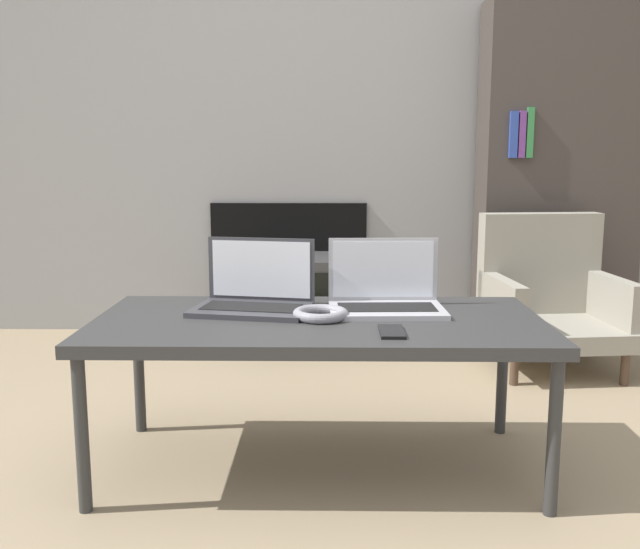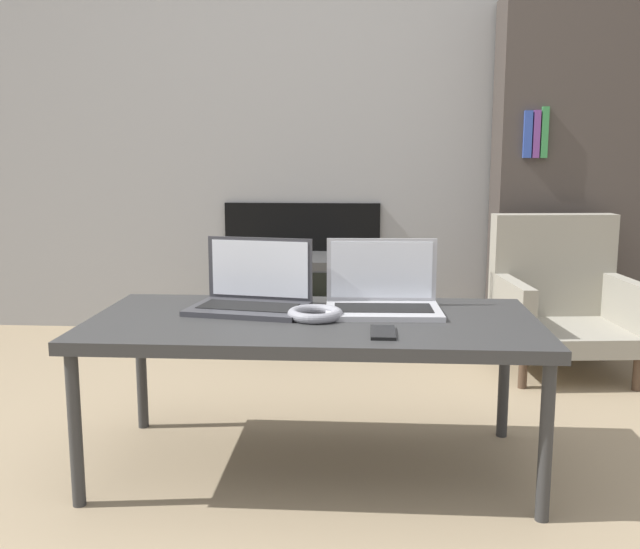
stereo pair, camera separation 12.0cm
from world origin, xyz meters
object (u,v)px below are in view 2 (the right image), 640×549
(laptop_left, at_px, (252,294))
(armchair, at_px, (561,299))
(phone, at_px, (383,333))
(laptop_right, at_px, (383,296))
(headphones, at_px, (315,314))
(tv, at_px, (299,299))

(laptop_left, bearing_deg, armchair, 48.98)
(laptop_left, distance_m, phone, 0.50)
(armchair, bearing_deg, laptop_right, -135.46)
(armchair, bearing_deg, laptop_left, -147.01)
(headphones, height_order, tv, headphones)
(laptop_right, distance_m, armchair, 1.29)
(tv, bearing_deg, laptop_left, -90.57)
(laptop_left, xyz_separation_m, laptop_right, (0.41, 0.00, 0.00))
(armchair, bearing_deg, headphones, -138.28)
(phone, bearing_deg, tv, 103.16)
(phone, xyz_separation_m, tv, (-0.39, 1.66, -0.25))
(phone, bearing_deg, headphones, 139.01)
(headphones, bearing_deg, phone, -40.99)
(laptop_left, relative_size, phone, 2.76)
(phone, distance_m, tv, 1.72)
(headphones, bearing_deg, laptop_left, 148.67)
(headphones, xyz_separation_m, phone, (0.19, -0.17, -0.01))
(laptop_left, xyz_separation_m, armchair, (1.22, 0.98, -0.20))
(tv, relative_size, armchair, 0.76)
(laptop_left, relative_size, headphones, 2.34)
(laptop_right, relative_size, tv, 0.69)
(laptop_left, height_order, armchair, laptop_left)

